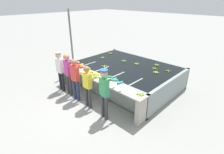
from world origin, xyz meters
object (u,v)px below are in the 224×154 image
at_px(worker_3, 88,83).
at_px(banana_bunch_floating_0, 124,61).
at_px(banana_bunch_floating_8, 103,58).
at_px(banana_bunch_floating_1, 104,66).
at_px(worker_1, 69,71).
at_px(worker_2, 76,76).
at_px(worker_0, 61,68).
at_px(worker_4, 105,89).
at_px(banana_bunch_ledge_2, 95,77).
at_px(knife_0, 79,68).
at_px(banana_bunch_floating_4, 168,71).
at_px(support_post_left, 71,43).
at_px(banana_bunch_floating_7, 137,64).
at_px(banana_bunch_floating_3, 110,53).
at_px(banana_bunch_floating_6, 154,68).
at_px(banana_bunch_floating_2, 157,65).
at_px(banana_bunch_ledge_1, 107,82).
at_px(banana_bunch_ledge_0, 140,94).
at_px(banana_bunch_floating_5, 156,72).

xyz_separation_m(worker_3, banana_bunch_floating_0, (-0.62, 2.63, 0.00)).
bearing_deg(banana_bunch_floating_8, banana_bunch_floating_1, -39.35).
distance_m(worker_1, worker_2, 0.55).
relative_size(worker_0, worker_4, 0.97).
distance_m(banana_bunch_ledge_2, knife_0, 1.23).
relative_size(banana_bunch_floating_4, knife_0, 0.83).
height_order(worker_4, knife_0, worker_4).
bearing_deg(support_post_left, banana_bunch_floating_7, 22.79).
xyz_separation_m(banana_bunch_floating_3, knife_0, (0.49, -2.43, -0.01)).
relative_size(banana_bunch_floating_6, banana_bunch_ledge_2, 1.00).
bearing_deg(banana_bunch_ledge_2, banana_bunch_floating_0, 101.11).
bearing_deg(banana_bunch_floating_2, worker_4, -87.72).
xyz_separation_m(banana_bunch_floating_0, banana_bunch_floating_6, (1.54, 0.16, 0.00)).
height_order(banana_bunch_floating_2, banana_bunch_ledge_1, banana_bunch_ledge_1).
bearing_deg(banana_bunch_floating_7, banana_bunch_ledge_0, -51.12).
bearing_deg(banana_bunch_floating_8, worker_3, -53.61).
bearing_deg(banana_bunch_floating_1, worker_3, -63.13).
bearing_deg(banana_bunch_floating_7, banana_bunch_floating_5, -12.75).
bearing_deg(banana_bunch_floating_0, banana_bunch_ledge_0, -40.19).
xyz_separation_m(worker_3, banana_bunch_floating_5, (1.18, 2.49, 0.00)).
xyz_separation_m(worker_0, banana_bunch_floating_3, (-0.11, 3.04, -0.07)).
xyz_separation_m(worker_2, worker_4, (1.61, -0.04, 0.06)).
bearing_deg(worker_4, banana_bunch_floating_6, 89.52).
bearing_deg(banana_bunch_floating_0, banana_bunch_floating_2, 23.49).
relative_size(worker_1, banana_bunch_ledge_2, 6.17).
relative_size(banana_bunch_floating_1, banana_bunch_floating_2, 0.81).
bearing_deg(banana_bunch_floating_2, worker_1, -122.33).
distance_m(worker_2, banana_bunch_floating_2, 3.57).
bearing_deg(banana_bunch_ledge_2, banana_bunch_ledge_1, 3.99).
relative_size(banana_bunch_floating_2, banana_bunch_floating_5, 1.00).
bearing_deg(worker_0, knife_0, 58.33).
relative_size(banana_bunch_floating_0, banana_bunch_floating_5, 1.00).
relative_size(worker_3, worker_4, 0.92).
bearing_deg(worker_4, banana_bunch_floating_4, 79.23).
bearing_deg(worker_4, banana_bunch_ledge_1, 130.29).
relative_size(banana_bunch_floating_3, banana_bunch_floating_5, 1.00).
bearing_deg(banana_bunch_ledge_1, banana_bunch_ledge_2, -176.01).
distance_m(banana_bunch_floating_6, banana_bunch_floating_7, 0.88).
bearing_deg(banana_bunch_floating_7, banana_bunch_floating_8, -163.85).
relative_size(worker_1, banana_bunch_floating_0, 6.13).
height_order(worker_1, banana_bunch_floating_8, worker_1).
distance_m(worker_1, worker_3, 1.25).
height_order(worker_4, banana_bunch_floating_4, worker_4).
bearing_deg(banana_bunch_floating_5, banana_bunch_floating_1, -153.79).
xyz_separation_m(banana_bunch_ledge_0, support_post_left, (-4.80, 0.82, 0.64)).
bearing_deg(banana_bunch_ledge_1, banana_bunch_floating_1, 139.88).
xyz_separation_m(worker_1, banana_bunch_floating_7, (1.29, 2.71, -0.09)).
distance_m(worker_0, worker_2, 1.10).
distance_m(worker_2, banana_bunch_floating_0, 2.64).
bearing_deg(banana_bunch_ledge_0, knife_0, 179.89).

